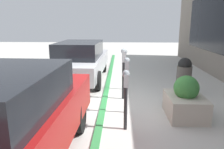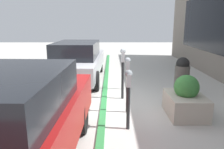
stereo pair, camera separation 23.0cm
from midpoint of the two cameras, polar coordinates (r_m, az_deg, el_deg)
ground_plane at (r=6.24m, az=-0.38°, el=-7.88°), size 40.00×40.00×0.00m
curb_strip at (r=6.23m, az=-1.12°, el=-7.70°), size 19.00×0.16×0.04m
parking_meter_nearest at (r=4.58m, az=5.08°, el=-3.97°), size 0.19×0.16×1.32m
parking_meter_second at (r=5.44m, az=5.08°, el=0.03°), size 0.17×0.15×1.44m
parking_meter_middle at (r=6.46m, az=4.03°, el=2.33°), size 0.19×0.16×1.54m
parking_meter_fourth at (r=7.43m, az=4.24°, el=3.87°), size 0.19×0.16×1.39m
planter_box at (r=5.69m, az=19.71°, el=-6.52°), size 1.16×0.87×1.03m
parked_car_front at (r=3.57m, az=-24.52°, el=-11.10°), size 4.25×1.91×1.63m
parked_car_middle at (r=8.80m, az=-7.46°, el=3.74°), size 4.74×1.90×1.54m
trash_bin at (r=7.33m, az=19.14°, el=-0.44°), size 0.47×0.47×1.20m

